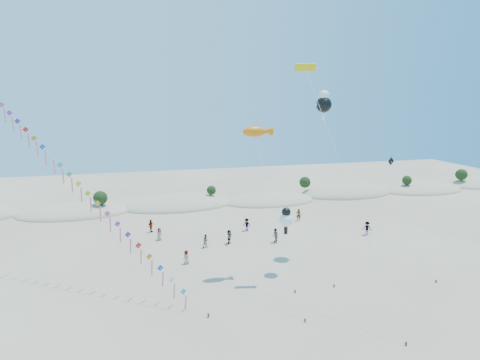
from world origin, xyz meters
TOP-DOWN VIEW (x-y plane):
  - dune_ridge at (1.06, 45.14)m, footprint 145.30×11.49m
  - kite_train at (-13.24, 20.27)m, footprint 23.30×21.79m
  - fish_kite at (5.47, 16.91)m, footprint 3.01×11.40m
  - cartoon_kite_low at (8.15, 15.57)m, footprint 1.51×5.38m
  - cartoon_kite_high at (14.16, 20.32)m, footprint 3.78×10.17m
  - parafoil_kite at (9.69, 14.90)m, footprint 3.54×14.45m
  - dark_kite at (23.26, 18.11)m, footprint 2.93×12.03m
  - beachgoers at (7.36, 26.24)m, footprint 28.74×12.84m

SIDE VIEW (x-z plane):
  - dune_ridge at x=1.06m, z-range -2.67..2.90m
  - beachgoers at x=7.36m, z-range -0.05..1.78m
  - cartoon_kite_low at x=8.15m, z-range 2.31..9.20m
  - dark_kite at x=23.26m, z-range 2.12..12.80m
  - kite_train at x=-13.24m, z-range 0.22..22.06m
  - fish_kite at x=5.47m, z-range 6.93..21.92m
  - cartoon_kite_high at x=14.16m, z-range 7.89..26.48m
  - parafoil_kite at x=9.69m, z-range 9.48..30.38m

